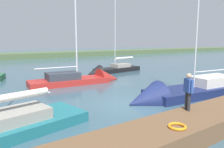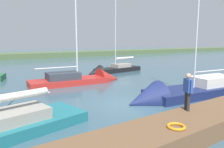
{
  "view_description": "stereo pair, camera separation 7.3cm",
  "coord_description": "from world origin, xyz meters",
  "px_view_note": "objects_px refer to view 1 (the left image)",
  "views": [
    {
      "loc": [
        8.08,
        9.85,
        3.8
      ],
      "look_at": [
        -0.21,
        -2.15,
        1.57
      ],
      "focal_mm": 34.18,
      "sensor_mm": 36.0,
      "label": 1
    },
    {
      "loc": [
        8.02,
        9.89,
        3.8
      ],
      "look_at": [
        -0.21,
        -2.15,
        1.57
      ],
      "focal_mm": 34.18,
      "sensor_mm": 36.0,
      "label": 2
    }
  ],
  "objects_px": {
    "sailboat_far_right": "(85,81)",
    "person_on_dock": "(188,89)",
    "life_ring_buoy": "(177,126)",
    "sailboat_near_dock": "(110,71)",
    "sailboat_behind_pier": "(182,95)"
  },
  "relations": [
    {
      "from": "sailboat_near_dock",
      "to": "person_on_dock",
      "type": "distance_m",
      "value": 17.35
    },
    {
      "from": "sailboat_behind_pier",
      "to": "person_on_dock",
      "type": "distance_m",
      "value": 5.58
    },
    {
      "from": "sailboat_near_dock",
      "to": "sailboat_behind_pier",
      "type": "bearing_deg",
      "value": 72.96
    },
    {
      "from": "life_ring_buoy",
      "to": "person_on_dock",
      "type": "xyz_separation_m",
      "value": [
        -1.96,
        -1.02,
        0.91
      ]
    },
    {
      "from": "life_ring_buoy",
      "to": "sailboat_far_right",
      "type": "height_order",
      "value": "sailboat_far_right"
    },
    {
      "from": "sailboat_far_right",
      "to": "person_on_dock",
      "type": "distance_m",
      "value": 12.01
    },
    {
      "from": "life_ring_buoy",
      "to": "sailboat_near_dock",
      "type": "height_order",
      "value": "sailboat_near_dock"
    },
    {
      "from": "sailboat_near_dock",
      "to": "sailboat_behind_pier",
      "type": "distance_m",
      "value": 12.81
    },
    {
      "from": "sailboat_far_right",
      "to": "sailboat_near_dock",
      "type": "xyz_separation_m",
      "value": [
        -5.66,
        -4.06,
        0.0
      ]
    },
    {
      "from": "sailboat_far_right",
      "to": "sailboat_behind_pier",
      "type": "bearing_deg",
      "value": -64.81
    },
    {
      "from": "life_ring_buoy",
      "to": "sailboat_near_dock",
      "type": "distance_m",
      "value": 19.04
    },
    {
      "from": "life_ring_buoy",
      "to": "person_on_dock",
      "type": "height_order",
      "value": "person_on_dock"
    },
    {
      "from": "sailboat_far_right",
      "to": "person_on_dock",
      "type": "relative_size",
      "value": 6.01
    },
    {
      "from": "sailboat_far_right",
      "to": "sailboat_behind_pier",
      "type": "height_order",
      "value": "sailboat_behind_pier"
    },
    {
      "from": "sailboat_far_right",
      "to": "person_on_dock",
      "type": "bearing_deg",
      "value": -89.99
    }
  ]
}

